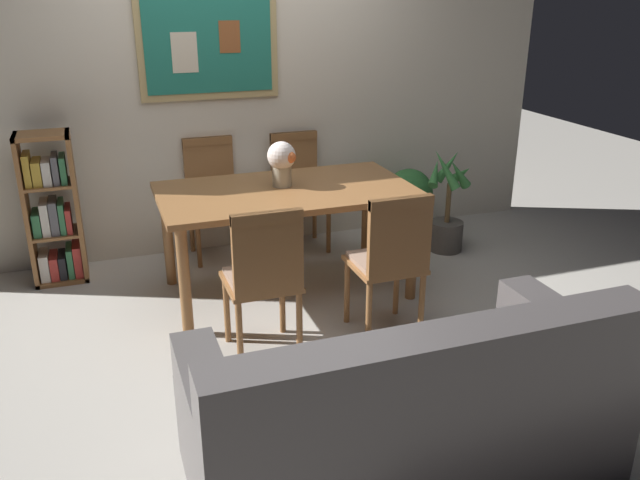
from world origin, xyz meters
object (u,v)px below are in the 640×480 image
dining_table (286,201)px  dining_chair_far_right (298,181)px  dining_chair_near_right (391,254)px  potted_palm (447,214)px  dining_chair_far_left (212,188)px  flower_vase (282,160)px  bookshelf (53,215)px  leather_couch (406,415)px  potted_ivy (409,197)px  dining_chair_near_left (264,271)px

dining_table → dining_chair_far_right: (0.34, 0.81, -0.12)m
dining_chair_near_right → potted_palm: size_ratio=1.07×
dining_chair_far_right → dining_chair_far_left: bearing=176.3°
dining_chair_near_right → flower_vase: bearing=113.9°
dining_chair_far_left → bookshelf: bookshelf is taller
dining_chair_near_right → bookshelf: size_ratio=0.85×
potted_palm → flower_vase: 1.56m
leather_couch → bookshelf: 3.03m
dining_chair_far_right → flower_vase: 0.90m
dining_chair_far_left → flower_vase: 0.94m
dining_chair_near_right → bookshelf: 2.43m
dining_chair_near_right → potted_palm: (1.02, 1.11, -0.24)m
potted_ivy → dining_table: bearing=-152.5°
potted_ivy → dining_chair_near_right: bearing=-120.4°
dining_chair_near_left → potted_ivy: dining_chair_near_left is taller
dining_chair_near_left → dining_chair_near_right: (0.76, -0.01, 0.00)m
bookshelf → potted_palm: size_ratio=1.26×
dining_chair_far_right → bookshelf: 1.83m
dining_chair_far_right → dining_chair_near_right: same height
dining_chair_far_left → potted_ivy: bearing=-7.6°
flower_vase → dining_table: bearing=-86.2°
dining_chair_near_left → flower_vase: 1.02m
dining_chair_near_right → leather_couch: size_ratio=0.51×
dining_chair_near_right → dining_table: bearing=115.4°
dining_chair_near_right → potted_palm: dining_chair_near_right is taller
dining_chair_near_left → dining_table: bearing=65.3°
dining_chair_near_left → bookshelf: 1.89m
dining_chair_far_left → dining_chair_near_left: same height
dining_chair_far_right → flower_vase: size_ratio=3.03×
potted_ivy → potted_palm: 0.39m
dining_chair_far_right → potted_palm: 1.21m
dining_chair_near_right → flower_vase: size_ratio=3.03×
bookshelf → potted_ivy: 2.73m
dining_chair_far_left → dining_chair_far_right: bearing=-3.7°
leather_couch → flower_vase: flower_vase is taller
leather_couch → potted_palm: potted_palm is taller
dining_chair_far_right → potted_ivy: (0.91, -0.17, -0.18)m
bookshelf → flower_vase: (1.48, -0.66, 0.42)m
dining_chair_near_left → dining_chair_near_right: size_ratio=1.00×
dining_chair_near_left → bookshelf: (-1.12, 1.53, -0.04)m
flower_vase → dining_chair_near_left: bearing=-112.7°
bookshelf → potted_palm: 2.93m
dining_chair_far_right → leather_couch: dining_chair_far_right is taller
leather_couch → dining_chair_near_left: bearing=105.1°
dining_table → dining_chair_far_left: dining_chair_far_left is taller
dining_chair_far_left → bookshelf: bearing=-173.4°
dining_chair_near_left → dining_chair_far_right: size_ratio=1.00×
dining_chair_far_right → potted_palm: (1.07, -0.51, -0.24)m
dining_chair_near_left → flower_vase: bearing=67.3°
dining_chair_near_left → dining_chair_far_left: bearing=89.0°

